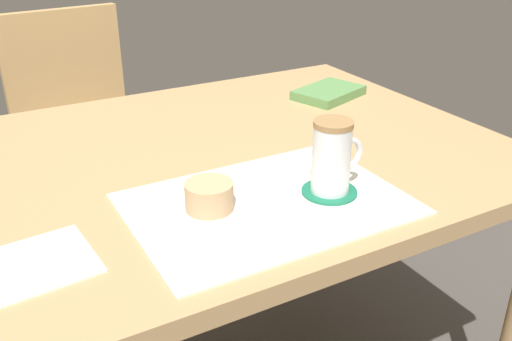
% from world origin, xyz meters
% --- Properties ---
extents(dining_table, '(1.16, 0.91, 0.75)m').
position_xyz_m(dining_table, '(0.00, 0.00, 0.67)').
color(dining_table, tan).
rests_on(dining_table, ground_plane).
extents(wooden_chair, '(0.45, 0.45, 0.91)m').
position_xyz_m(wooden_chair, '(-0.14, 0.78, 0.50)').
color(wooden_chair, tan).
rests_on(wooden_chair, ground_plane).
extents(placemat, '(0.47, 0.34, 0.00)m').
position_xyz_m(placemat, '(-0.05, -0.25, 0.75)').
color(placemat, silver).
rests_on(placemat, dining_table).
extents(pastry_plate, '(0.15, 0.15, 0.01)m').
position_xyz_m(pastry_plate, '(-0.15, -0.24, 0.76)').
color(pastry_plate, white).
rests_on(pastry_plate, placemat).
extents(pastry, '(0.08, 0.08, 0.05)m').
position_xyz_m(pastry, '(-0.15, -0.24, 0.79)').
color(pastry, tan).
rests_on(pastry, pastry_plate).
extents(coffee_coaster, '(0.10, 0.10, 0.00)m').
position_xyz_m(coffee_coaster, '(0.07, -0.27, 0.75)').
color(coffee_coaster, '#196B4C').
rests_on(coffee_coaster, placemat).
extents(coffee_mug, '(0.10, 0.07, 0.13)m').
position_xyz_m(coffee_mug, '(0.07, -0.27, 0.82)').
color(coffee_mug, white).
rests_on(coffee_mug, coffee_coaster).
extents(paper_napkin, '(0.16, 0.16, 0.00)m').
position_xyz_m(paper_napkin, '(-0.43, -0.24, 0.75)').
color(paper_napkin, white).
rests_on(paper_napkin, dining_table).
extents(small_book, '(0.21, 0.18, 0.02)m').
position_xyz_m(small_book, '(0.39, 0.18, 0.76)').
color(small_book, '#598C4C').
rests_on(small_book, dining_table).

